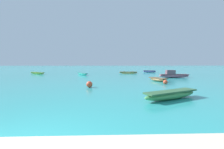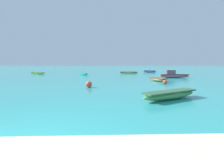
% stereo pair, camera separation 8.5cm
% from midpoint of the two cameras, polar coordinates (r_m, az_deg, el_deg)
% --- Properties ---
extents(moored_boat_0, '(3.47, 3.42, 0.38)m').
position_cam_midpoint_polar(moored_boat_0, '(27.83, 6.33, 0.80)').
color(moored_boat_0, '#9F9D59').
rests_on(moored_boat_0, ground_plane).
extents(moored_boat_1, '(3.96, 0.77, 1.00)m').
position_cam_midpoint_polar(moored_boat_1, '(20.82, 22.46, -0.19)').
color(moored_boat_1, '#AF6F82').
rests_on(moored_boat_1, ground_plane).
extents(moored_boat_2, '(3.51, 2.64, 0.34)m').
position_cam_midpoint_polar(moored_boat_2, '(28.88, -26.44, 0.53)').
color(moored_boat_2, '#87C944').
rests_on(moored_boat_2, ground_plane).
extents(moored_boat_3, '(3.46, 2.13, 0.44)m').
position_cam_midpoint_polar(moored_boat_3, '(8.41, 21.55, -7.09)').
color(moored_boat_3, '#459751').
rests_on(moored_boat_3, ground_plane).
extents(moored_boat_4, '(2.21, 3.04, 0.33)m').
position_cam_midpoint_polar(moored_boat_4, '(24.20, -11.11, 0.25)').
color(moored_boat_4, '#2FD4BC').
rests_on(moored_boat_4, ground_plane).
extents(moored_boat_5, '(1.56, 2.36, 0.36)m').
position_cam_midpoint_polar(moored_boat_5, '(16.26, 17.22, -1.75)').
color(moored_boat_5, '#A47C48').
rests_on(moored_boat_5, ground_plane).
extents(moored_boat_6, '(2.64, 1.65, 0.42)m').
position_cam_midpoint_polar(moored_boat_6, '(31.43, 14.22, 1.19)').
color(moored_boat_6, '#6761A1').
rests_on(moored_boat_6, ground_plane).
extents(mooring_buoy_0, '(0.48, 0.48, 0.48)m').
position_cam_midpoint_polar(mooring_buoy_0, '(11.68, -8.59, -3.72)').
color(mooring_buoy_0, '#E54C2D').
rests_on(mooring_buoy_0, ground_plane).
extents(mooring_buoy_1, '(0.38, 0.38, 0.38)m').
position_cam_midpoint_polar(mooring_buoy_1, '(14.22, 19.71, -2.69)').
color(mooring_buoy_1, '#E54C2D').
rests_on(mooring_buoy_1, ground_plane).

